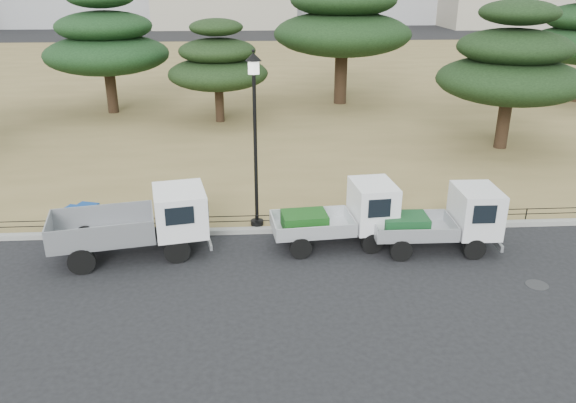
{
  "coord_description": "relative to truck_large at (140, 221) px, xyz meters",
  "views": [
    {
      "loc": [
        -1.0,
        -13.86,
        7.7
      ],
      "look_at": [
        0.0,
        2.0,
        1.3
      ],
      "focal_mm": 35.0,
      "sensor_mm": 36.0,
      "label": 1
    }
  ],
  "objects": [
    {
      "name": "manhole",
      "position": [
        10.88,
        -2.51,
        -1.07
      ],
      "size": [
        0.6,
        0.6,
        0.01
      ],
      "primitive_type": "cylinder",
      "color": "#2D2D30",
      "rests_on": "ground"
    },
    {
      "name": "street_lamp",
      "position": [
        3.42,
        1.59,
        2.79
      ],
      "size": [
        0.49,
        0.49,
        5.49
      ],
      "color": "black",
      "rests_on": "lawn"
    },
    {
      "name": "ground",
      "position": [
        4.38,
        -1.31,
        -1.07
      ],
      "size": [
        220.0,
        220.0,
        0.0
      ],
      "primitive_type": "plane",
      "color": "black"
    },
    {
      "name": "curb",
      "position": [
        4.38,
        1.29,
        -0.99
      ],
      "size": [
        120.0,
        0.25,
        0.16
      ],
      "primitive_type": "cube",
      "color": "gray",
      "rests_on": "ground"
    },
    {
      "name": "pine_east_near",
      "position": [
        15.02,
        9.75,
        2.91
      ],
      "size": [
        6.58,
        6.58,
        6.64
      ],
      "color": "black",
      "rests_on": "lawn"
    },
    {
      "name": "pine_center_right",
      "position": [
        8.93,
        20.15,
        4.23
      ],
      "size": [
        8.39,
        8.39,
        8.9
      ],
      "color": "black",
      "rests_on": "lawn"
    },
    {
      "name": "truck_kei_rear",
      "position": [
        9.0,
        -0.2,
        -0.11
      ],
      "size": [
        3.69,
        1.65,
        1.92
      ],
      "rotation": [
        0.0,
        0.0,
        -0.01
      ],
      "color": "black",
      "rests_on": "ground"
    },
    {
      "name": "pine_west_near",
      "position": [
        -4.91,
        18.42,
        3.15
      ],
      "size": [
        7.05,
        7.05,
        7.05
      ],
      "color": "black",
      "rests_on": "lawn"
    },
    {
      "name": "lawn",
      "position": [
        4.38,
        29.29,
        -1.0
      ],
      "size": [
        120.0,
        56.0,
        0.15
      ],
      "primitive_type": "cube",
      "color": "olive",
      "rests_on": "ground"
    },
    {
      "name": "pine_center_left",
      "position": [
        1.53,
        15.78,
        2.26
      ],
      "size": [
        5.42,
        5.42,
        5.51
      ],
      "color": "black",
      "rests_on": "lawn"
    },
    {
      "name": "tarp_pile",
      "position": [
        -2.16,
        1.55,
        -0.57
      ],
      "size": [
        1.57,
        1.34,
        0.89
      ],
      "rotation": [
        0.0,
        0.0,
        -0.31
      ],
      "color": "navy",
      "rests_on": "lawn"
    },
    {
      "name": "pipe_fence",
      "position": [
        4.38,
        1.44,
        -0.63
      ],
      "size": [
        38.0,
        0.04,
        0.4
      ],
      "color": "black",
      "rests_on": "lawn"
    },
    {
      "name": "truck_large",
      "position": [
        0.0,
        0.0,
        0.0
      ],
      "size": [
        4.67,
        2.54,
        1.93
      ],
      "rotation": [
        0.0,
        0.0,
        0.19
      ],
      "color": "black",
      "rests_on": "ground"
    },
    {
      "name": "truck_kei_front",
      "position": [
        6.04,
        0.29,
        -0.1
      ],
      "size": [
        3.81,
        1.92,
        1.95
      ],
      "rotation": [
        0.0,
        0.0,
        0.1
      ],
      "color": "black",
      "rests_on": "ground"
    }
  ]
}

